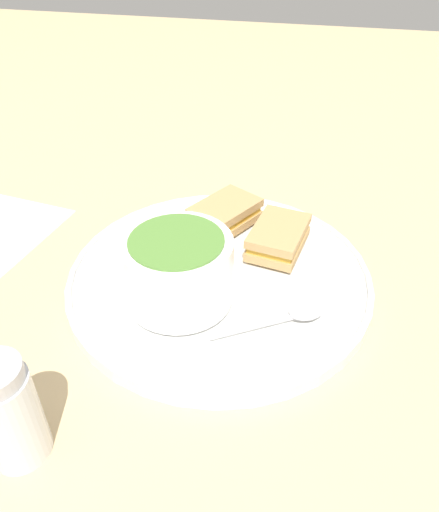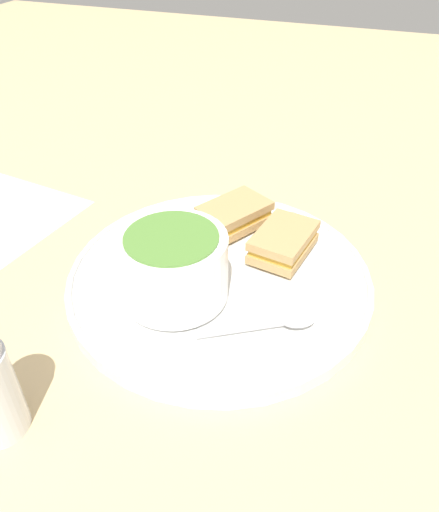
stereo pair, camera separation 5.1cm
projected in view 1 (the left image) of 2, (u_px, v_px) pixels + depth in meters
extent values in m
plane|color=#D1B27F|center=(220.00, 284.00, 0.53)|extent=(2.40, 2.40, 0.00)
cylinder|color=white|center=(220.00, 279.00, 0.53)|extent=(0.32, 0.32, 0.02)
torus|color=white|center=(220.00, 272.00, 0.52)|extent=(0.31, 0.31, 0.01)
cylinder|color=white|center=(180.00, 294.00, 0.48)|extent=(0.06, 0.06, 0.01)
cylinder|color=white|center=(178.00, 270.00, 0.47)|extent=(0.10, 0.10, 0.07)
cylinder|color=#568938|center=(176.00, 242.00, 0.45)|extent=(0.09, 0.09, 0.01)
cube|color=silver|center=(253.00, 326.00, 0.45)|extent=(0.07, 0.05, 0.00)
ellipsoid|color=silver|center=(306.00, 311.00, 0.46)|extent=(0.04, 0.04, 0.01)
cube|color=tan|center=(278.00, 243.00, 0.55)|extent=(0.07, 0.09, 0.01)
cube|color=gold|center=(278.00, 237.00, 0.54)|extent=(0.06, 0.08, 0.01)
cube|color=tan|center=(279.00, 231.00, 0.54)|extent=(0.07, 0.09, 0.01)
cube|color=tan|center=(225.00, 220.00, 0.59)|extent=(0.08, 0.09, 0.01)
cube|color=gold|center=(225.00, 214.00, 0.58)|extent=(0.08, 0.09, 0.01)
cube|color=tan|center=(225.00, 208.00, 0.58)|extent=(0.08, 0.09, 0.01)
cylinder|color=silver|center=(10.00, 417.00, 0.35)|extent=(0.04, 0.04, 0.08)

